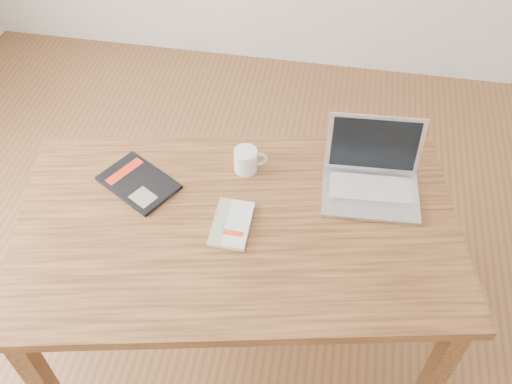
% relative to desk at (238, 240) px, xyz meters
% --- Properties ---
extents(room, '(4.04, 4.04, 2.70)m').
position_rel_desk_xyz_m(room, '(-0.13, -0.03, 0.69)').
color(room, brown).
rests_on(room, ground).
extents(desk, '(1.59, 1.11, 0.75)m').
position_rel_desk_xyz_m(desk, '(0.00, 0.00, 0.00)').
color(desk, brown).
rests_on(desk, ground).
extents(white_guidebook, '(0.12, 0.20, 0.02)m').
position_rel_desk_xyz_m(white_guidebook, '(-0.02, -0.01, 0.10)').
color(white_guidebook, silver).
rests_on(white_guidebook, desk).
extents(black_guidebook, '(0.31, 0.28, 0.01)m').
position_rel_desk_xyz_m(black_guidebook, '(-0.37, 0.11, 0.10)').
color(black_guidebook, black).
rests_on(black_guidebook, desk).
extents(laptop, '(0.34, 0.29, 0.23)m').
position_rel_desk_xyz_m(laptop, '(0.42, 0.24, 0.14)').
color(laptop, silver).
rests_on(laptop, desk).
extents(coffee_mug, '(0.12, 0.08, 0.09)m').
position_rel_desk_xyz_m(coffee_mug, '(-0.02, 0.25, 0.14)').
color(coffee_mug, white).
rests_on(coffee_mug, desk).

